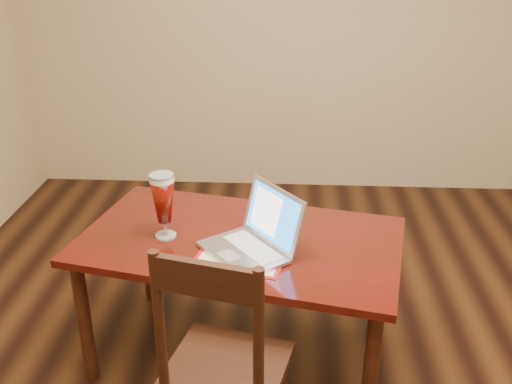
{
  "coord_description": "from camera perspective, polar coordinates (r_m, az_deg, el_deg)",
  "views": [
    {
      "loc": [
        -0.24,
        -1.83,
        1.9
      ],
      "look_at": [
        -0.35,
        0.25,
        0.95
      ],
      "focal_mm": 40.0,
      "sensor_mm": 36.0,
      "label": 1
    }
  ],
  "objects": [
    {
      "name": "dining_table",
      "position": [
        2.58,
        -1.89,
        -5.83
      ],
      "size": [
        1.55,
        1.07,
        0.96
      ],
      "rotation": [
        0.0,
        0.0,
        -0.21
      ],
      "color": "#490B09",
      "rests_on": "ground"
    },
    {
      "name": "dining_chair",
      "position": [
        2.15,
        -3.31,
        -17.23
      ],
      "size": [
        0.51,
        0.49,
        1.0
      ],
      "rotation": [
        0.0,
        0.0,
        -0.24
      ],
      "color": "black",
      "rests_on": "ground"
    }
  ]
}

